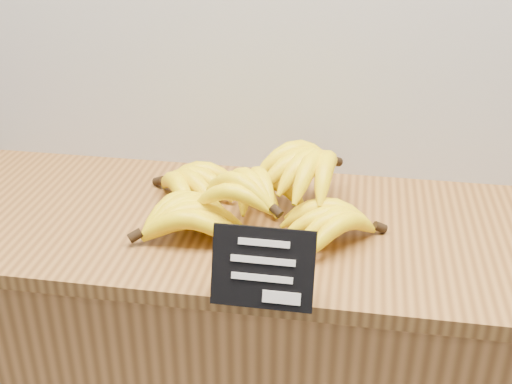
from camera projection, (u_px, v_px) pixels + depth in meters
name	position (u px, v px, depth m)	size (l,w,h in m)	color
counter_top	(260.00, 227.00, 1.31)	(1.42, 0.54, 0.03)	olive
chalkboard_sign	(263.00, 268.00, 1.03)	(0.17, 0.01, 0.13)	black
banana_pile	(256.00, 196.00, 1.29)	(0.50, 0.37, 0.13)	#FFE80A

